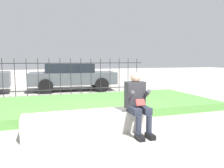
% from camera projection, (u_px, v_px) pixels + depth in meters
% --- Properties ---
extents(ground_plane, '(60.00, 60.00, 0.00)m').
position_uv_depth(ground_plane, '(101.00, 132.00, 4.50)').
color(ground_plane, '#A8A399').
extents(stone_bench, '(2.56, 0.52, 0.44)m').
position_uv_depth(stone_bench, '(89.00, 124.00, 4.40)').
color(stone_bench, beige).
rests_on(stone_bench, ground_plane).
extents(person_seated_reader, '(0.42, 0.73, 1.24)m').
position_uv_depth(person_seated_reader, '(137.00, 100.00, 4.36)').
color(person_seated_reader, black).
rests_on(person_seated_reader, ground_plane).
extents(grass_berm, '(8.12, 3.10, 0.22)m').
position_uv_depth(grass_berm, '(81.00, 105.00, 6.61)').
color(grass_berm, '#569342').
rests_on(grass_berm, ground_plane).
extents(iron_fence, '(6.12, 0.03, 1.53)m').
position_uv_depth(iron_fence, '(71.00, 77.00, 8.64)').
color(iron_fence, '#232326').
rests_on(iron_fence, ground_plane).
extents(car_parked_center, '(4.10, 2.06, 1.29)m').
position_uv_depth(car_parked_center, '(72.00, 76.00, 10.50)').
color(car_parked_center, '#4C5156').
rests_on(car_parked_center, ground_plane).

